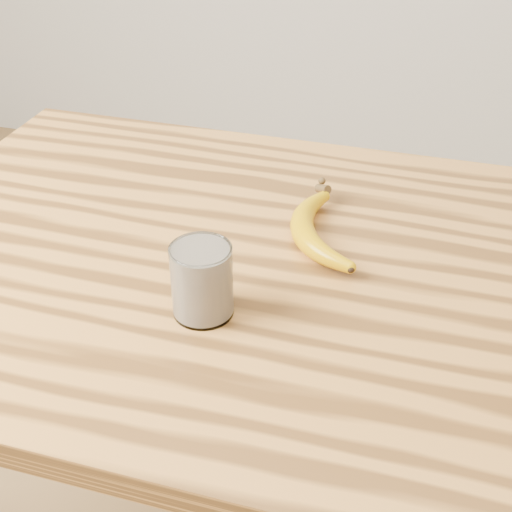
# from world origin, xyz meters

# --- Properties ---
(table) EXTENTS (1.20, 0.80, 0.90)m
(table) POSITION_xyz_m (0.00, 0.00, 0.77)
(table) COLOR #B77833
(table) RESTS_ON ground
(smoothie_glass) EXTENTS (0.08, 0.08, 0.10)m
(smoothie_glass) POSITION_xyz_m (-0.06, -0.14, 0.95)
(smoothie_glass) COLOR white
(smoothie_glass) RESTS_ON table
(banana) EXTENTS (0.21, 0.31, 0.04)m
(banana) POSITION_xyz_m (0.02, 0.06, 0.92)
(banana) COLOR #C79000
(banana) RESTS_ON table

